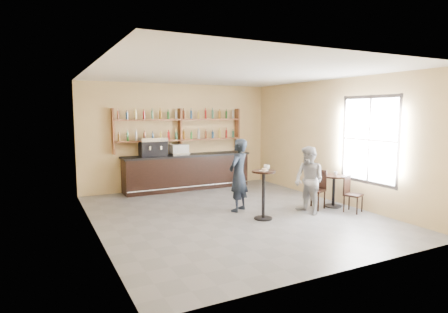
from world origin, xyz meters
name	(u,v)px	position (x,y,z in m)	size (l,w,h in m)	color
floor	(232,214)	(0.00, 0.00, 0.00)	(7.00, 7.00, 0.00)	slate
ceiling	(232,73)	(0.00, 0.00, 3.20)	(7.00, 7.00, 0.00)	white
wall_back	(179,136)	(0.00, 3.50, 1.60)	(7.00, 7.00, 0.00)	tan
wall_front	(347,165)	(0.00, -3.50, 1.60)	(7.00, 7.00, 0.00)	tan
wall_left	(93,152)	(-3.00, 0.00, 1.60)	(7.00, 7.00, 0.00)	tan
wall_right	(333,141)	(3.00, 0.00, 1.60)	(7.00, 7.00, 0.00)	tan
window_pane	(369,140)	(2.99, -1.20, 1.70)	(2.00, 2.00, 0.00)	white
window_frame	(369,140)	(2.99, -1.20, 1.70)	(0.04, 1.70, 2.10)	black
shelf_unit	(180,130)	(0.00, 3.37, 1.81)	(4.00, 0.26, 1.40)	brown
liquor_bottles	(180,124)	(0.00, 3.37, 1.98)	(3.68, 0.10, 1.00)	#8C5919
bar_counter	(187,172)	(0.14, 3.15, 0.54)	(3.96, 0.77, 1.07)	black
espresso_machine	(153,147)	(-0.92, 3.15, 1.34)	(0.76, 0.49, 0.54)	black
pastry_case	(179,150)	(-0.12, 3.15, 1.23)	(0.52, 0.42, 0.31)	silver
pedestal_table	(263,195)	(0.43, -0.65, 0.54)	(0.53, 0.53, 1.08)	black
napkin	(264,171)	(0.43, -0.65, 1.08)	(0.15, 0.15, 0.00)	white
donut	(264,169)	(0.44, -0.66, 1.11)	(0.13, 0.13, 0.04)	#BF7B45
cup_pedestal	(267,167)	(0.57, -0.55, 1.13)	(0.13, 0.13, 0.11)	white
man_main	(238,175)	(0.28, 0.21, 0.86)	(0.63, 0.41, 1.73)	black
cafe_table	(334,191)	(2.58, -0.53, 0.40)	(0.63, 0.63, 0.80)	black
cup_cafe	(336,173)	(2.63, -0.53, 0.84)	(0.10, 0.10, 0.09)	white
chair_west	(315,190)	(2.03, -0.48, 0.47)	(0.41, 0.41, 0.95)	black
chair_south	(353,194)	(2.63, -1.13, 0.42)	(0.37, 0.37, 0.85)	black
patron_second	(309,180)	(1.60, -0.76, 0.79)	(0.76, 0.59, 1.57)	gray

